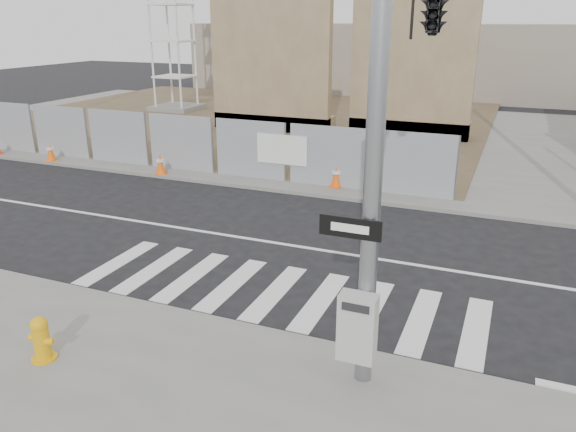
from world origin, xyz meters
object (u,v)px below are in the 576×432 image
at_px(fire_hydrant, 41,339).
at_px(traffic_cone_d, 336,176).
at_px(signal_pole, 417,56).
at_px(traffic_cone_c, 160,164).
at_px(traffic_cone_b, 50,152).

xyz_separation_m(fire_hydrant, traffic_cone_d, (1.38, 11.31, -0.01)).
xyz_separation_m(signal_pole, fire_hydrant, (-4.95, -4.26, -4.28)).
xyz_separation_m(traffic_cone_c, traffic_cone_d, (6.33, 0.79, 0.01)).
bearing_deg(fire_hydrant, traffic_cone_c, 95.46).
bearing_deg(fire_hydrant, traffic_cone_d, 63.33).
height_order(traffic_cone_c, traffic_cone_d, traffic_cone_d).
xyz_separation_m(signal_pole, traffic_cone_c, (-9.90, 6.27, -4.30)).
relative_size(traffic_cone_b, traffic_cone_d, 0.95).
bearing_deg(signal_pole, fire_hydrant, -139.28).
xyz_separation_m(signal_pole, traffic_cone_d, (-3.57, 7.05, -4.29)).
height_order(traffic_cone_b, traffic_cone_d, traffic_cone_d).
distance_m(fire_hydrant, traffic_cone_d, 11.39).
relative_size(signal_pole, traffic_cone_d, 9.15).
height_order(signal_pole, traffic_cone_b, signal_pole).
relative_size(signal_pole, traffic_cone_b, 9.61).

